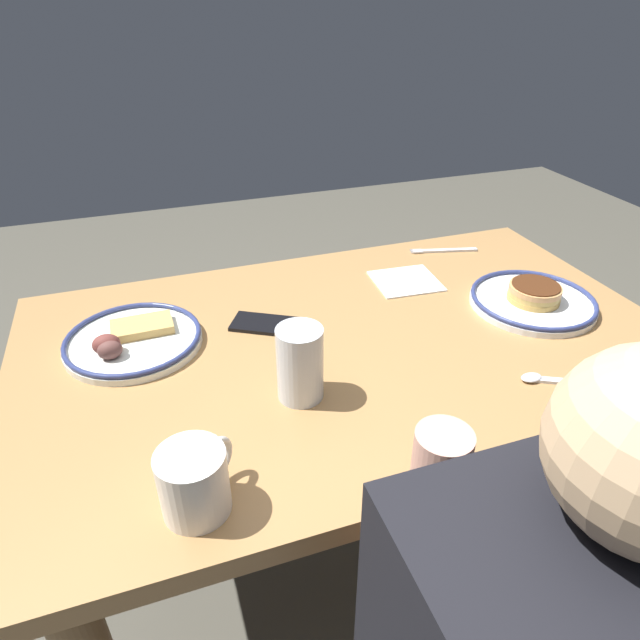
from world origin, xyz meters
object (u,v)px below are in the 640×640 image
coffee_mug (195,480)px  fork_near (443,250)px  drinking_glass (300,367)px  plate_near_main (132,340)px  paper_napkin (406,281)px  cell_phone (266,324)px  tea_spoon (563,381)px  plate_center_pancakes (532,299)px

coffee_mug → fork_near: (-0.74, -0.63, -0.05)m
coffee_mug → drinking_glass: bearing=-138.0°
plate_near_main → coffee_mug: (-0.07, 0.44, 0.04)m
plate_near_main → paper_napkin: plate_near_main is taller
plate_near_main → paper_napkin: 0.64m
cell_phone → fork_near: bearing=-128.8°
paper_napkin → drinking_glass: bearing=41.4°
tea_spoon → plate_near_main: bearing=-27.4°
plate_near_main → coffee_mug: 0.44m
plate_near_main → plate_center_pancakes: (-0.85, 0.12, 0.00)m
drinking_glass → paper_napkin: (-0.37, -0.32, -0.06)m
plate_near_main → plate_center_pancakes: size_ratio=0.98×
paper_napkin → tea_spoon: 0.45m
plate_near_main → tea_spoon: 0.81m
plate_near_main → fork_near: size_ratio=1.49×
coffee_mug → drinking_glass: (-0.20, -0.18, 0.01)m
drinking_glass → fork_near: (-0.54, -0.45, -0.06)m
fork_near → drinking_glass: bearing=39.7°
paper_napkin → plate_center_pancakes: bearing=137.9°
drinking_glass → paper_napkin: drinking_glass is taller
cell_phone → tea_spoon: size_ratio=0.76×
plate_center_pancakes → coffee_mug: bearing=21.8°
cell_phone → paper_napkin: (-0.37, -0.08, -0.00)m
plate_center_pancakes → cell_phone: plate_center_pancakes is taller
drinking_glass → cell_phone: (0.00, -0.24, -0.06)m
coffee_mug → paper_napkin: (-0.57, -0.51, -0.05)m
plate_center_pancakes → tea_spoon: (0.12, 0.25, -0.01)m
plate_center_pancakes → tea_spoon: bearing=63.7°
cell_phone → paper_napkin: bearing=-137.0°
plate_near_main → cell_phone: size_ratio=1.85×
paper_napkin → fork_near: bearing=-144.3°
tea_spoon → drinking_glass: bearing=-15.0°
drinking_glass → plate_center_pancakes: bearing=-167.4°
fork_near → plate_near_main: bearing=13.5°
coffee_mug → cell_phone: size_ratio=0.77×
drinking_glass → paper_napkin: bearing=-138.6°
plate_near_main → coffee_mug: bearing=98.5°
coffee_mug → plate_near_main: bearing=-81.5°
cell_phone → fork_near: (-0.54, -0.21, -0.00)m
plate_center_pancakes → coffee_mug: (0.78, 0.31, 0.03)m
drinking_glass → plate_near_main: bearing=-43.3°
cell_phone → tea_spoon: 0.58m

